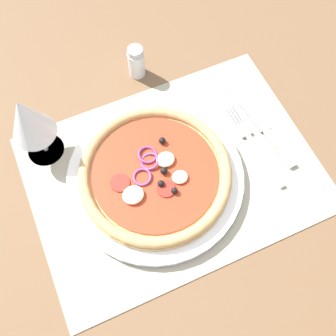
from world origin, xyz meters
The scene contains 8 objects.
ground_plane centered at (0.00, 0.00, -1.20)cm, with size 190.00×140.00×2.40cm, color brown.
placemat centered at (0.00, 0.00, 0.20)cm, with size 48.45×35.47×0.40cm, color #A39984.
plate centered at (-3.34, -0.09, 1.13)cm, with size 29.75×29.75×1.45cm, color white.
pizza centered at (-3.35, -0.10, 2.93)cm, with size 25.47×25.47×2.51cm.
fork centered at (15.10, -0.08, 0.62)cm, with size 2.64×18.06×0.44cm.
knife centered at (18.36, 2.60, 0.65)cm, with size 3.51×20.07×0.62cm.
wine_glass centered at (-18.84, 13.11, 10.33)cm, with size 7.20×7.20×14.90cm.
pepper_shaker centered at (2.33, 22.34, 3.25)cm, with size 3.20×3.20×6.70cm.
Camera 1 is at (-11.70, -24.23, 60.97)cm, focal length 41.23 mm.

